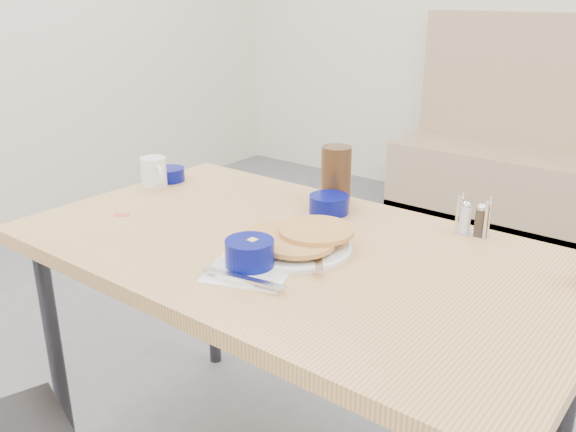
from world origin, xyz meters
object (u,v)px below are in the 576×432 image
Objects in this scene: condiment_caddy at (473,221)px; grits_setting at (250,258)px; booth_bench at (560,173)px; creamer_bowl at (170,174)px; dining_table at (292,268)px; coffee_mug at (154,172)px; pancake_plate at (296,241)px; butter_bowl at (329,204)px; amber_tumbler at (336,174)px.

grits_setting is at bearing -127.48° from condiment_caddy.
booth_bench is 2.48m from creamer_bowl.
dining_table is 0.65m from coffee_mug.
pancake_plate is (0.02, -0.01, 0.08)m from dining_table.
booth_bench reaches higher than pancake_plate.
dining_table is 14.86× the size of creamer_bowl.
booth_bench reaches higher than coffee_mug.
grits_setting is 2.48× the size of condiment_caddy.
condiment_caddy is at bearing 13.75° from coffee_mug.
butter_bowl is 1.10× the size of condiment_caddy.
amber_tumbler reaches higher than grits_setting.
pancake_plate is 0.69m from creamer_bowl.
booth_bench is 2.26m from condiment_caddy.
booth_bench is 11.52× the size of amber_tumbler.
dining_table is 0.38m from amber_tumbler.
pancake_plate is 3.06× the size of creamer_bowl.
pancake_plate is at bearing 87.21° from grits_setting.
grits_setting is 2.26× the size of butter_bowl.
grits_setting reaches higher than butter_bowl.
condiment_caddy reaches higher than creamer_bowl.
condiment_caddy reaches higher than pancake_plate.
creamer_bowl is (-0.00, 0.07, -0.03)m from coffee_mug.
coffee_mug is 0.98m from condiment_caddy.
grits_setting is at bearing -23.32° from coffee_mug.
amber_tumbler is at bearing 106.54° from dining_table.
dining_table is at bearing 148.16° from pancake_plate.
coffee_mug is (-0.64, -2.43, 0.46)m from booth_bench.
condiment_caddy is (0.42, 0.00, -0.05)m from amber_tumbler.
amber_tumbler is (-0.10, -2.19, 0.49)m from booth_bench.
pancake_plate is 0.16m from grits_setting.
booth_bench reaches higher than condiment_caddy.
butter_bowl is (-0.06, 0.25, 0.09)m from dining_table.
condiment_caddy is (0.96, 0.17, 0.01)m from creamer_bowl.
booth_bench is 7.51× the size of grits_setting.
booth_bench is at bearing 90.33° from grits_setting.
amber_tumbler is (-0.10, 0.34, 0.14)m from dining_table.
creamer_bowl is at bearing 164.78° from dining_table.
pancake_plate is 0.38m from amber_tumbler.
booth_bench reaches higher than dining_table.
dining_table is at bearing -9.47° from coffee_mug.
amber_tumbler is (-0.12, 0.35, 0.06)m from pancake_plate.
butter_bowl is (0.58, 0.14, -0.02)m from coffee_mug.
creamer_bowl is at bearing -177.08° from condiment_caddy.
butter_bowl is at bearing 107.65° from pancake_plate.
dining_table is at bearing -140.13° from condiment_caddy.
booth_bench is at bearing 74.83° from creamer_bowl.
condiment_caddy is (0.32, 0.34, 0.10)m from dining_table.
coffee_mug is at bearing -156.40° from amber_tumbler.
amber_tumbler is at bearing 113.71° from butter_bowl.
coffee_mug reaches higher than butter_bowl.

